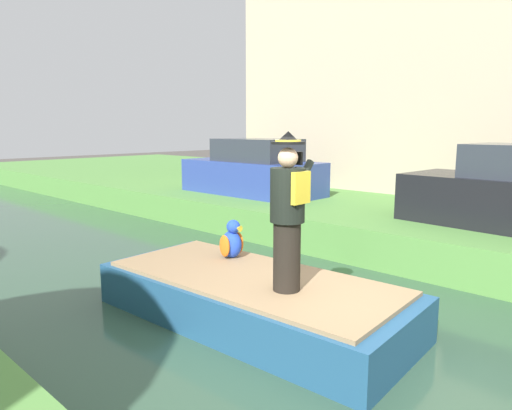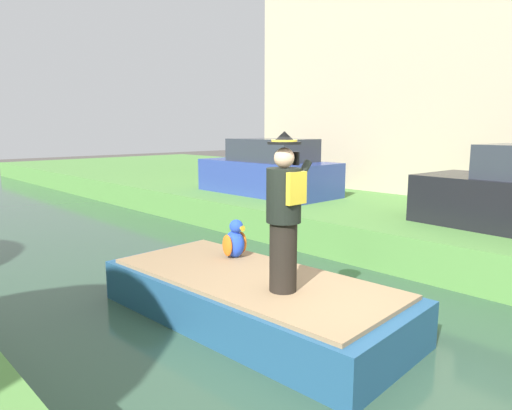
% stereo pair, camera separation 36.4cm
% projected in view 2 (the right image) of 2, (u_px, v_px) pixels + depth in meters
% --- Properties ---
extents(ground_plane, '(80.00, 80.00, 0.00)m').
position_uv_depth(ground_plane, '(322.00, 359.00, 5.22)').
color(ground_plane, '#4C4742').
extents(canal_water, '(6.02, 48.00, 0.10)m').
position_uv_depth(canal_water, '(322.00, 355.00, 5.21)').
color(canal_water, '#33513D').
rests_on(canal_water, ground).
extents(boat, '(2.02, 4.29, 0.61)m').
position_uv_depth(boat, '(251.00, 298.00, 6.01)').
color(boat, '#23517A').
rests_on(boat, canal_water).
extents(person_pirate, '(0.61, 0.42, 1.85)m').
position_uv_depth(person_pirate, '(284.00, 213.00, 5.24)').
color(person_pirate, black).
rests_on(person_pirate, boat).
extents(parrot_plush, '(0.36, 0.34, 0.57)m').
position_uv_depth(parrot_plush, '(235.00, 241.00, 6.75)').
color(parrot_plush, blue).
rests_on(parrot_plush, boat).
extents(parked_car_blue, '(1.70, 4.00, 1.50)m').
position_uv_depth(parked_car_blue, '(268.00, 171.00, 12.56)').
color(parked_car_blue, '#2D4293').
rests_on(parked_car_blue, grass_bank_far).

